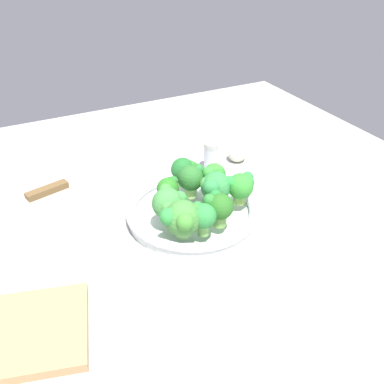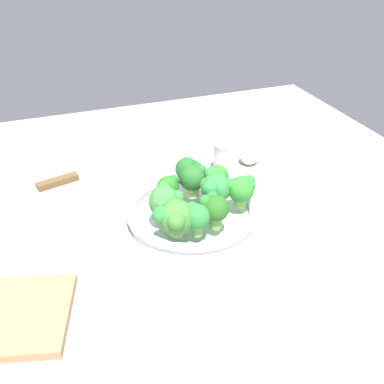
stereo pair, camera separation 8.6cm
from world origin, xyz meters
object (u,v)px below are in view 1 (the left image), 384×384
object	(u,v)px
broccoli_floret_3	(214,187)
broccoli_floret_7	(202,216)
broccoli_floret_1	(185,169)
garlic_bulb	(237,153)
broccoli_floret_6	(169,203)
broccoli_floret_4	(192,178)
broccoli_floret_9	(241,186)
bowl	(192,211)
knife	(27,199)
broccoli_floret_2	(169,188)
broccoli_floret_8	(214,175)
pepper_shaker	(211,156)
broccoli_floret_5	(182,219)
broccoli_floret_0	(219,206)

from	to	relation	value
broccoli_floret_3	broccoli_floret_7	size ratio (longest dim) A/B	1.09
broccoli_floret_1	garlic_bulb	distance (cm)	21.93
broccoli_floret_6	broccoli_floret_7	xyz separation A→B (cm)	(-3.78, 6.09, -0.26)
broccoli_floret_4	broccoli_floret_9	xyz separation A→B (cm)	(-7.53, 6.63, -0.41)
bowl	broccoli_floret_1	world-z (taller)	broccoli_floret_1
broccoli_floret_1	broccoli_floret_9	world-z (taller)	broccoli_floret_9
bowl	knife	size ratio (longest dim) A/B	1.02
broccoli_floret_2	knife	xyz separation A→B (cm)	(25.00, -20.16, -6.85)
broccoli_floret_2	broccoli_floret_3	world-z (taller)	broccoli_floret_3
broccoli_floret_1	broccoli_floret_9	bearing A→B (deg)	122.20
broccoli_floret_8	garlic_bulb	xyz separation A→B (cm)	(-15.22, -14.67, -5.22)
broccoli_floret_9	broccoli_floret_4	bearing A→B (deg)	-41.34
broccoli_floret_7	garlic_bulb	distance (cm)	35.69
broccoli_floret_2	broccoli_floret_4	xyz separation A→B (cm)	(-5.69, -1.15, 0.33)
broccoli_floret_1	pepper_shaker	size ratio (longest dim) A/B	0.88
broccoli_floret_2	broccoli_floret_7	xyz separation A→B (cm)	(-1.54, 11.05, 0.01)
broccoli_floret_6	garlic_bulb	bearing A→B (deg)	-144.39
broccoli_floret_5	broccoli_floret_8	size ratio (longest dim) A/B	1.13
broccoli_floret_5	knife	size ratio (longest dim) A/B	0.29
broccoli_floret_0	garlic_bulb	size ratio (longest dim) A/B	1.43
broccoli_floret_3	garlic_bulb	xyz separation A→B (cm)	(-17.27, -18.56, -5.19)
bowl	garlic_bulb	xyz separation A→B (cm)	(-21.29, -16.78, 0.60)
broccoli_floret_1	broccoli_floret_5	world-z (taller)	broccoli_floret_5
broccoli_floret_0	broccoli_floret_1	xyz separation A→B (cm)	(-0.62, -15.57, -0.29)
broccoli_floret_3	garlic_bulb	bearing A→B (deg)	-132.93
knife	garlic_bulb	size ratio (longest dim) A/B	5.64
broccoli_floret_0	broccoli_floret_1	size ratio (longest dim) A/B	1.05
knife	broccoli_floret_1	bearing A→B (deg)	154.98
broccoli_floret_5	knife	distance (cm)	38.74
garlic_bulb	broccoli_floret_8	bearing A→B (deg)	43.96
broccoli_floret_5	broccoli_floret_8	xyz separation A→B (cm)	(-12.42, -10.57, 0.08)
bowl	broccoli_floret_1	bearing A→B (deg)	-105.43
broccoli_floret_2	garlic_bulb	bearing A→B (deg)	-149.69
broccoli_floret_0	knife	xyz separation A→B (cm)	(30.65, -30.17, -6.97)
broccoli_floret_4	garlic_bulb	size ratio (longest dim) A/B	1.51
broccoli_floret_4	garlic_bulb	xyz separation A→B (cm)	(-19.81, -13.76, -5.39)
pepper_shaker	broccoli_floret_3	bearing A→B (deg)	62.51
broccoli_floret_8	garlic_bulb	bearing A→B (deg)	-136.04
broccoli_floret_2	broccoli_floret_0	bearing A→B (deg)	119.45
broccoli_floret_5	broccoli_floret_6	distance (cm)	5.38
broccoli_floret_1	broccoli_floret_6	bearing A→B (deg)	51.05
broccoli_floret_4	broccoli_floret_7	bearing A→B (deg)	71.19
broccoli_floret_0	pepper_shaker	size ratio (longest dim) A/B	0.92
broccoli_floret_1	broccoli_floret_5	size ratio (longest dim) A/B	0.84
broccoli_floret_4	broccoli_floret_6	size ratio (longest dim) A/B	0.99
broccoli_floret_5	pepper_shaker	bearing A→B (deg)	-128.78
broccoli_floret_5	broccoli_floret_1	bearing A→B (deg)	-117.87
broccoli_floret_3	broccoli_floret_8	bearing A→B (deg)	-117.78
broccoli_floret_4	broccoli_floret_9	bearing A→B (deg)	138.66
broccoli_floret_8	pepper_shaker	world-z (taller)	broccoli_floret_8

